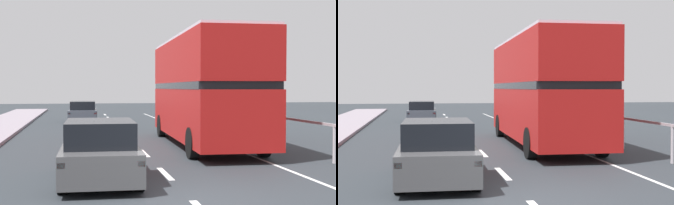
% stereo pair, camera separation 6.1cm
% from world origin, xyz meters
% --- Properties ---
extents(ground_plane, '(73.58, 120.00, 0.10)m').
position_xyz_m(ground_plane, '(0.00, 0.00, -0.05)').
color(ground_plane, '#2C3136').
extents(lane_paint_markings, '(3.55, 46.00, 0.01)m').
position_xyz_m(lane_paint_markings, '(2.06, 9.00, 0.00)').
color(lane_paint_markings, silver).
rests_on(lane_paint_markings, ground).
extents(bridge_side_railing, '(0.10, 42.00, 1.17)m').
position_xyz_m(bridge_side_railing, '(5.25, 9.00, 0.94)').
color(bridge_side_railing, '#B7B0B6').
rests_on(bridge_side_railing, ground).
extents(double_decker_bus_red, '(2.88, 10.13, 4.19)m').
position_xyz_m(double_decker_bus_red, '(2.60, 8.82, 2.25)').
color(double_decker_bus_red, '#B01615').
rests_on(double_decker_bus_red, ground).
extents(hatchback_car_near, '(1.92, 4.11, 1.48)m').
position_xyz_m(hatchback_car_near, '(-1.73, 2.26, 0.70)').
color(hatchback_car_near, '#4E4E50').
rests_on(hatchback_car_near, ground).
extents(sedan_car_ahead, '(1.96, 4.35, 1.36)m').
position_xyz_m(sedan_car_ahead, '(-1.89, 22.85, 0.65)').
color(sedan_car_ahead, '#454B56').
rests_on(sedan_car_ahead, ground).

